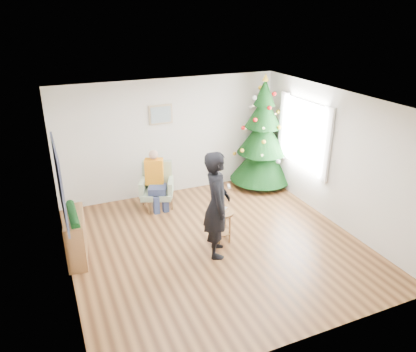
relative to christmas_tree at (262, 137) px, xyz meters
name	(u,v)px	position (x,y,z in m)	size (l,w,h in m)	color
floor	(216,245)	(-2.10, -2.06, -1.18)	(5.00, 5.00, 0.00)	brown
ceiling	(217,102)	(-2.10, -2.06, 1.42)	(5.00, 5.00, 0.00)	white
wall_back	(170,138)	(-2.10, 0.44, 0.12)	(5.00, 5.00, 0.00)	silver
wall_front	(305,257)	(-2.10, -4.56, 0.12)	(5.00, 5.00, 0.00)	silver
wall_left	(61,205)	(-4.60, -2.06, 0.12)	(5.00, 5.00, 0.00)	silver
wall_right	(336,158)	(0.40, -2.06, 0.12)	(5.00, 5.00, 0.00)	silver
window_panel	(304,134)	(0.37, -1.06, 0.32)	(0.04, 1.30, 1.40)	white
curtains	(303,135)	(0.34, -1.06, 0.32)	(0.05, 1.75, 1.50)	white
christmas_tree	(262,137)	(0.00, 0.00, 0.00)	(1.45, 1.45, 2.62)	#3F2816
stool	(222,226)	(-1.94, -1.98, -0.88)	(0.40, 0.40, 0.60)	brown
laptop	(223,211)	(-1.94, -1.98, -0.57)	(0.33, 0.21, 0.03)	silver
armchair	(157,191)	(-2.62, -0.16, -0.83)	(0.82, 0.81, 0.96)	#9BB18E
seated_person	(156,180)	(-2.64, -0.20, -0.54)	(0.48, 0.61, 1.26)	navy
standing_man	(217,205)	(-2.19, -2.29, -0.25)	(0.68, 0.45, 1.87)	black
game_controller	(229,186)	(-1.99, -2.32, 0.07)	(0.04, 0.13, 0.04)	white
console	(76,237)	(-4.43, -1.48, -0.78)	(0.30, 1.00, 0.80)	brown
garland	(73,215)	(-4.43, -1.48, -0.36)	(0.14, 0.14, 0.90)	black
tapestry	(60,182)	(-4.56, -1.76, 0.37)	(0.03, 1.50, 1.15)	black
framed_picture	(161,115)	(-2.30, 0.40, 0.67)	(0.52, 0.05, 0.42)	tan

